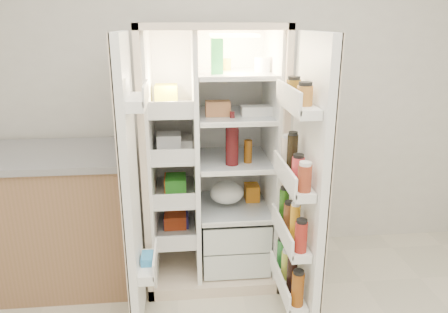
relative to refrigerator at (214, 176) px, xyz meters
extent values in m
cube|color=silver|center=(0.17, 0.35, 0.61)|extent=(4.00, 0.02, 2.70)
cube|color=beige|center=(-0.02, 0.28, 0.16)|extent=(0.92, 0.04, 1.80)
cube|color=beige|center=(-0.46, -0.05, 0.16)|extent=(0.04, 0.70, 1.80)
cube|color=beige|center=(0.42, -0.05, 0.16)|extent=(0.04, 0.70, 1.80)
cube|color=beige|center=(-0.02, -0.05, 1.04)|extent=(0.92, 0.70, 0.04)
cube|color=beige|center=(-0.02, -0.05, -0.70)|extent=(0.92, 0.70, 0.08)
cube|color=white|center=(-0.02, 0.25, 0.18)|extent=(0.84, 0.02, 1.68)
cube|color=white|center=(-0.43, -0.05, 0.18)|extent=(0.02, 0.62, 1.68)
cube|color=white|center=(0.39, -0.05, 0.18)|extent=(0.02, 0.62, 1.68)
cube|color=white|center=(-0.13, -0.05, 0.18)|extent=(0.03, 0.62, 1.68)
cube|color=silver|center=(0.14, -0.07, -0.56)|extent=(0.47, 0.52, 0.19)
cube|color=silver|center=(0.14, -0.07, -0.36)|extent=(0.47, 0.52, 0.19)
cube|color=#FFD18C|center=(0.14, 0.00, 0.98)|extent=(0.30, 0.30, 0.02)
cube|color=silver|center=(-0.28, -0.05, -0.39)|extent=(0.28, 0.58, 0.02)
cube|color=silver|center=(-0.28, -0.05, -0.09)|extent=(0.28, 0.58, 0.02)
cube|color=silver|center=(-0.28, -0.05, 0.21)|extent=(0.28, 0.58, 0.02)
cube|color=silver|center=(-0.28, -0.05, 0.51)|extent=(0.28, 0.58, 0.02)
cube|color=silver|center=(0.14, -0.05, -0.22)|extent=(0.49, 0.58, 0.01)
cube|color=silver|center=(0.14, -0.05, 0.14)|extent=(0.49, 0.58, 0.01)
cube|color=silver|center=(0.14, -0.05, 0.46)|extent=(0.49, 0.58, 0.02)
cube|color=silver|center=(0.14, -0.05, 0.74)|extent=(0.49, 0.58, 0.02)
cube|color=#CE441D|center=(-0.28, -0.05, -0.33)|extent=(0.16, 0.20, 0.10)
cube|color=green|center=(-0.28, -0.05, -0.02)|extent=(0.14, 0.18, 0.12)
cube|color=white|center=(-0.28, -0.05, 0.25)|extent=(0.20, 0.22, 0.07)
cube|color=yellow|center=(-0.28, -0.05, 0.59)|extent=(0.15, 0.16, 0.14)
cube|color=navy|center=(-0.28, -0.05, -0.34)|extent=(0.18, 0.20, 0.09)
cube|color=orange|center=(-0.28, -0.05, -0.03)|extent=(0.14, 0.18, 0.10)
cube|color=white|center=(-0.28, -0.05, 0.28)|extent=(0.16, 0.16, 0.12)
sphere|color=orange|center=(0.01, -0.15, -0.62)|extent=(0.07, 0.07, 0.07)
sphere|color=orange|center=(0.10, -0.11, -0.62)|extent=(0.07, 0.07, 0.07)
sphere|color=orange|center=(0.20, -0.15, -0.62)|extent=(0.07, 0.07, 0.07)
sphere|color=orange|center=(0.06, -0.01, -0.62)|extent=(0.07, 0.07, 0.07)
ellipsoid|color=#477D29|center=(0.14, -0.05, -0.34)|extent=(0.26, 0.24, 0.11)
cylinder|color=#4A0F12|center=(0.11, -0.18, 0.28)|extent=(0.09, 0.09, 0.27)
cylinder|color=brown|center=(0.22, -0.15, 0.22)|extent=(0.06, 0.06, 0.16)
cube|color=#279145|center=(0.02, -0.14, 0.85)|extent=(0.07, 0.07, 0.22)
cylinder|color=white|center=(0.32, -0.06, 0.79)|extent=(0.10, 0.10, 0.09)
cylinder|color=olive|center=(0.10, 0.07, 0.78)|extent=(0.06, 0.06, 0.08)
cube|color=white|center=(0.30, -0.11, 0.49)|extent=(0.25, 0.10, 0.06)
cube|color=#A86B43|center=(0.02, -0.11, 0.51)|extent=(0.16, 0.09, 0.10)
ellipsoid|color=silver|center=(0.09, -0.07, -0.14)|extent=(0.24, 0.22, 0.16)
cube|color=orange|center=(0.29, 0.03, -0.15)|extent=(0.10, 0.12, 0.12)
cube|color=white|center=(-0.52, -0.60, 0.16)|extent=(0.05, 0.40, 1.72)
cube|color=beige|center=(-0.54, -0.60, 0.16)|extent=(0.01, 0.40, 1.72)
cube|color=white|center=(-0.45, -0.60, -0.34)|extent=(0.09, 0.32, 0.06)
cube|color=white|center=(-0.45, -0.60, 0.66)|extent=(0.09, 0.32, 0.06)
cube|color=#338CCC|center=(-0.45, -0.60, -0.31)|extent=(0.07, 0.12, 0.10)
cube|color=white|center=(0.48, -0.69, 0.16)|extent=(0.05, 0.58, 1.72)
cube|color=beige|center=(0.51, -0.69, 0.16)|extent=(0.01, 0.58, 1.72)
cube|color=white|center=(0.40, -0.69, -0.48)|extent=(0.11, 0.50, 0.05)
cube|color=white|center=(0.40, -0.69, -0.14)|extent=(0.11, 0.50, 0.05)
cube|color=white|center=(0.40, -0.69, 0.21)|extent=(0.11, 0.50, 0.05)
cube|color=white|center=(0.40, -0.69, 0.64)|extent=(0.11, 0.50, 0.05)
cylinder|color=brown|center=(0.40, -0.89, -0.36)|extent=(0.07, 0.07, 0.20)
cylinder|color=black|center=(0.40, -0.76, -0.35)|extent=(0.06, 0.06, 0.22)
cylinder|color=#BFCB43|center=(0.40, -0.63, -0.37)|extent=(0.06, 0.06, 0.18)
cylinder|color=#2B8337|center=(0.40, -0.50, -0.36)|extent=(0.06, 0.06, 0.19)
cylinder|color=maroon|center=(0.40, -0.89, -0.03)|extent=(0.07, 0.07, 0.17)
cylinder|color=orange|center=(0.40, -0.76, -0.01)|extent=(0.06, 0.06, 0.21)
cylinder|color=brown|center=(0.40, -0.63, -0.04)|extent=(0.07, 0.07, 0.16)
cylinder|color=#2A6316|center=(0.40, -0.50, -0.02)|extent=(0.06, 0.06, 0.20)
cylinder|color=maroon|center=(0.40, -0.89, 0.30)|extent=(0.07, 0.07, 0.14)
cylinder|color=#CC3439|center=(0.40, -0.76, 0.30)|extent=(0.07, 0.07, 0.14)
cylinder|color=black|center=(0.40, -0.63, 0.35)|extent=(0.06, 0.06, 0.23)
cylinder|color=beige|center=(0.40, -0.50, 0.32)|extent=(0.06, 0.06, 0.18)
cylinder|color=#A46829|center=(0.40, -0.81, 0.71)|extent=(0.08, 0.08, 0.10)
cylinder|color=brown|center=(0.40, -0.59, 0.71)|extent=(0.08, 0.08, 0.10)
cube|color=#8A6245|center=(-1.26, -0.05, -0.28)|extent=(1.30, 0.67, 0.93)
cube|color=gray|center=(-1.26, -0.05, 0.21)|extent=(1.34, 0.71, 0.04)
camera|label=1|loc=(-0.21, -2.86, 1.07)|focal=34.00mm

